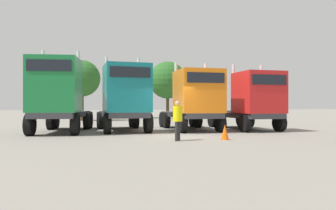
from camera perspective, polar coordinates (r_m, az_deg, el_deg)
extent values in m
plane|color=gray|center=(15.81, 1.75, -5.54)|extent=(200.00, 200.00, 0.00)
cube|color=#333338|center=(19.57, -17.95, -1.55)|extent=(3.22, 6.65, 0.30)
cube|color=#197238|center=(17.64, -19.30, 3.33)|extent=(2.76, 2.73, 2.80)
cube|color=black|center=(16.55, -20.26, 6.60)|extent=(2.08, 0.39, 0.55)
cylinder|color=silver|center=(18.77, -15.53, 4.04)|extent=(0.21, 0.21, 3.40)
cylinder|color=silver|center=(19.18, -21.15, 3.95)|extent=(0.21, 0.21, 3.40)
cylinder|color=#333338|center=(20.94, -17.16, -0.88)|extent=(1.27, 1.27, 0.12)
cylinder|color=black|center=(16.94, -16.05, -3.30)|extent=(0.53, 1.14, 1.10)
cylinder|color=black|center=(17.45, -23.19, -3.20)|extent=(0.53, 1.14, 1.10)
cylinder|color=black|center=(20.96, -14.11, -2.69)|extent=(0.53, 1.14, 1.10)
cylinder|color=black|center=(21.38, -19.96, -2.64)|extent=(0.53, 1.14, 1.10)
cylinder|color=black|center=(22.05, -13.70, -2.56)|extent=(0.53, 1.14, 1.10)
cylinder|color=black|center=(22.45, -19.28, -2.52)|extent=(0.53, 1.14, 1.10)
cube|color=#333338|center=(19.73, -8.16, -1.60)|extent=(2.30, 6.09, 0.30)
cube|color=#14727A|center=(17.97, -7.33, 2.90)|extent=(2.44, 2.50, 2.62)
cube|color=black|center=(16.80, -6.64, 5.79)|extent=(2.10, 0.08, 0.55)
cylinder|color=silver|center=(19.51, -5.22, 3.55)|extent=(0.18, 0.18, 3.22)
cylinder|color=silver|center=(19.23, -10.79, 3.60)|extent=(0.18, 0.18, 3.22)
cylinder|color=#333338|center=(21.04, -8.69, -0.94)|extent=(1.12, 1.12, 0.12)
cylinder|color=black|center=(17.66, -3.52, -3.21)|extent=(0.37, 1.09, 1.08)
cylinder|color=black|center=(17.30, -10.65, -3.27)|extent=(0.37, 1.09, 1.08)
cylinder|color=black|center=(21.33, -5.79, -2.67)|extent=(0.37, 1.09, 1.08)
cylinder|color=black|center=(21.03, -11.70, -2.71)|extent=(0.37, 1.09, 1.08)
cylinder|color=black|center=(22.41, -6.32, -2.55)|extent=(0.37, 1.09, 1.08)
cylinder|color=black|center=(22.13, -11.94, -2.58)|extent=(0.37, 1.09, 1.08)
cube|color=#333338|center=(20.29, 3.70, -1.70)|extent=(2.45, 6.35, 0.30)
cube|color=orange|center=(18.54, 5.36, 2.37)|extent=(2.50, 2.65, 2.43)
cube|color=black|center=(17.36, 6.73, 4.82)|extent=(2.10, 0.13, 0.55)
cylinder|color=silver|center=(20.21, 6.63, 3.02)|extent=(0.19, 0.19, 3.03)
cylinder|color=silver|center=(19.65, 1.40, 3.11)|extent=(0.19, 0.19, 3.03)
cylinder|color=#333338|center=(21.61, 2.64, -1.04)|extent=(1.14, 1.14, 0.12)
cylinder|color=black|center=(18.39, 9.19, -3.16)|extent=(0.39, 1.05, 1.03)
cylinder|color=black|center=(17.67, 2.57, -3.29)|extent=(0.39, 1.05, 1.03)
cylinder|color=black|center=(22.10, 5.27, -2.65)|extent=(0.39, 1.05, 1.03)
cylinder|color=black|center=(21.51, -0.30, -2.72)|extent=(0.39, 1.05, 1.03)
cylinder|color=black|center=(23.15, 4.41, -2.53)|extent=(0.39, 1.05, 1.03)
cylinder|color=black|center=(22.58, -0.92, -2.59)|extent=(0.39, 1.05, 1.03)
cube|color=#333338|center=(21.05, 13.18, -1.72)|extent=(2.26, 5.87, 0.30)
cube|color=red|center=(19.50, 15.65, 2.10)|extent=(2.42, 2.29, 2.39)
cube|color=black|center=(18.55, 17.47, 4.28)|extent=(2.10, 0.06, 0.55)
cylinder|color=silver|center=(21.10, 16.10, 2.75)|extent=(0.18, 0.18, 2.99)
cylinder|color=silver|center=(20.19, 11.47, 2.88)|extent=(0.18, 0.18, 2.99)
cylinder|color=#333338|center=(22.19, 11.61, -1.10)|extent=(1.11, 1.11, 0.12)
cylinder|color=black|center=(19.73, 19.05, -2.99)|extent=(0.36, 1.01, 1.00)
cylinder|color=black|center=(18.59, 13.41, -3.17)|extent=(0.36, 1.01, 1.00)
cylinder|color=black|center=(22.75, 14.05, -2.61)|extent=(0.36, 1.01, 1.00)
cylinder|color=black|center=(21.77, 8.98, -2.73)|extent=(0.36, 1.01, 1.00)
cylinder|color=black|center=(23.72, 12.77, -2.51)|extent=(0.36, 1.01, 1.00)
cylinder|color=black|center=(22.78, 7.85, -2.61)|extent=(0.36, 1.01, 1.00)
cylinder|color=#242424|center=(13.65, 1.56, -4.66)|extent=(0.22, 0.22, 0.82)
cylinder|color=#242424|center=(13.92, 1.84, -4.58)|extent=(0.22, 0.22, 0.82)
cylinder|color=yellow|center=(13.75, 1.70, -1.55)|extent=(0.55, 0.55, 0.65)
sphere|color=tan|center=(13.75, 1.70, 0.27)|extent=(0.22, 0.22, 0.22)
cone|color=#F2590C|center=(14.38, 9.99, -4.74)|extent=(0.36, 0.36, 0.67)
cylinder|color=#4C3823|center=(33.14, -14.95, -0.31)|extent=(0.36, 0.36, 2.75)
sphere|color=#286023|center=(33.25, -14.95, 4.57)|extent=(3.63, 3.63, 3.63)
cylinder|color=#4C3823|center=(38.76, -7.48, -0.10)|extent=(0.36, 0.36, 3.00)
sphere|color=#286023|center=(38.87, -7.48, 4.27)|extent=(3.66, 3.66, 3.66)
cylinder|color=#4C3823|center=(36.61, -0.07, -0.33)|extent=(0.36, 0.36, 2.70)
sphere|color=#286023|center=(36.73, -0.07, 4.42)|extent=(4.22, 4.22, 4.22)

